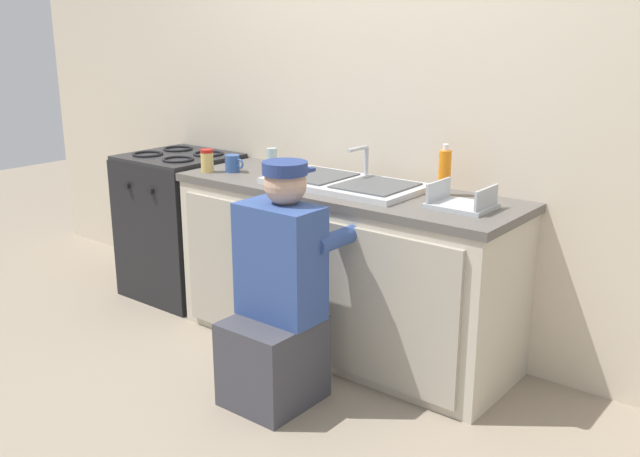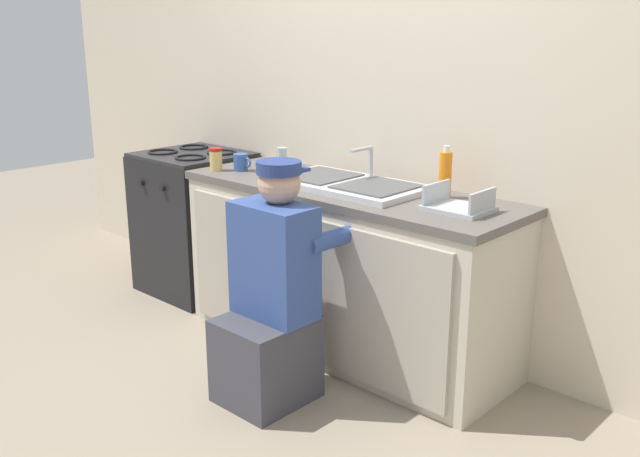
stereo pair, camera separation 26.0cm
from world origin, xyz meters
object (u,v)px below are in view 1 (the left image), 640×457
at_px(coffee_mug, 233,163).
at_px(condiment_jar, 207,161).
at_px(plumber_person, 278,305).
at_px(soap_bottle_orange, 445,172).
at_px(sink_double_basin, 345,183).
at_px(stove_range, 182,225).
at_px(water_glass, 272,157).
at_px(dish_rack_tray, 461,203).

distance_m(coffee_mug, condiment_jar, 0.14).
relative_size(plumber_person, soap_bottle_orange, 4.42).
height_order(sink_double_basin, stove_range, sink_double_basin).
bearing_deg(condiment_jar, sink_double_basin, 12.42).
bearing_deg(water_glass, condiment_jar, -110.99).
distance_m(dish_rack_tray, water_glass, 1.36).
xyz_separation_m(sink_double_basin, soap_bottle_orange, (0.49, 0.14, 0.09)).
bearing_deg(soap_bottle_orange, coffee_mug, -169.17).
xyz_separation_m(plumber_person, coffee_mug, (-0.81, 0.55, 0.46)).
bearing_deg(plumber_person, coffee_mug, 146.15).
xyz_separation_m(stove_range, plumber_person, (1.37, -0.63, 0.01)).
height_order(dish_rack_tray, condiment_jar, condiment_jar).
xyz_separation_m(dish_rack_tray, condiment_jar, (-1.49, -0.16, 0.04)).
xyz_separation_m(coffee_mug, dish_rack_tray, (1.38, 0.07, -0.02)).
distance_m(sink_double_basin, dish_rack_tray, 0.67).
bearing_deg(sink_double_basin, condiment_jar, -167.58).
bearing_deg(stove_range, sink_double_basin, 0.10).
distance_m(water_glass, soap_bottle_orange, 1.17).
relative_size(stove_range, coffee_mug, 7.24).
xyz_separation_m(sink_double_basin, plumber_person, (0.10, -0.63, -0.44)).
relative_size(coffee_mug, dish_rack_tray, 0.45).
bearing_deg(coffee_mug, condiment_jar, -138.38).
height_order(plumber_person, water_glass, plumber_person).
bearing_deg(stove_range, soap_bottle_orange, 4.71).
xyz_separation_m(plumber_person, condiment_jar, (-0.92, 0.45, 0.48)).
xyz_separation_m(stove_range, coffee_mug, (0.56, -0.08, 0.47)).
bearing_deg(condiment_jar, soap_bottle_orange, 13.91).
distance_m(sink_double_basin, stove_range, 1.35).
bearing_deg(plumber_person, dish_rack_tray, 47.24).
height_order(plumber_person, coffee_mug, plumber_person).
bearing_deg(coffee_mug, sink_double_basin, 6.92).
bearing_deg(plumber_person, sink_double_basin, 99.05).
height_order(water_glass, soap_bottle_orange, soap_bottle_orange).
distance_m(coffee_mug, water_glass, 0.28).
bearing_deg(stove_range, plumber_person, -24.65).
distance_m(stove_range, soap_bottle_orange, 1.85).
bearing_deg(water_glass, soap_bottle_orange, -2.59).
xyz_separation_m(stove_range, dish_rack_tray, (1.94, -0.02, 0.45)).
bearing_deg(water_glass, sink_double_basin, -16.16).
bearing_deg(dish_rack_tray, plumber_person, -132.76).
height_order(sink_double_basin, dish_rack_tray, sink_double_basin).
bearing_deg(plumber_person, condiment_jar, 153.82).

